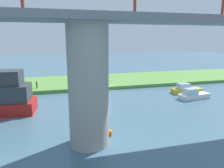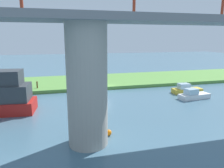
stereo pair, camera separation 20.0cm
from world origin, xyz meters
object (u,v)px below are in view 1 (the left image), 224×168
object	(u,v)px
mooring_post	(37,85)
riverboat_paddlewheel	(186,89)
marker_buoy	(110,133)
bridge_pylon	(88,86)
person_on_bank	(99,80)
motorboat_white	(193,95)

from	to	relation	value
mooring_post	riverboat_paddlewheel	distance (m)	21.70
riverboat_paddlewheel	marker_buoy	size ratio (longest dim) A/B	8.61
riverboat_paddlewheel	marker_buoy	world-z (taller)	riverboat_paddlewheel
bridge_pylon	riverboat_paddlewheel	size ratio (longest dim) A/B	2.05
person_on_bank	motorboat_white	bearing A→B (deg)	136.84
motorboat_white	marker_buoy	distance (m)	15.36
bridge_pylon	motorboat_white	bearing A→B (deg)	-150.16
person_on_bank	motorboat_white	size ratio (longest dim) A/B	0.32
mooring_post	riverboat_paddlewheel	size ratio (longest dim) A/B	0.23
bridge_pylon	person_on_bank	xyz separation A→B (m)	(-4.67, -18.36, -3.21)
bridge_pylon	motorboat_white	xyz separation A→B (m)	(-15.05, -8.63, -3.91)
mooring_post	motorboat_white	distance (m)	21.97
marker_buoy	riverboat_paddlewheel	bearing A→B (deg)	-142.97
mooring_post	person_on_bank	bearing A→B (deg)	-177.96
bridge_pylon	marker_buoy	xyz separation A→B (m)	(-1.77, -0.91, -4.16)
mooring_post	motorboat_white	xyz separation A→B (m)	(-19.86, 9.39, -0.51)
person_on_bank	marker_buoy	bearing A→B (deg)	80.59
bridge_pylon	person_on_bank	size ratio (longest dim) A/B	6.34
mooring_post	motorboat_white	size ratio (longest dim) A/B	0.23
bridge_pylon	marker_buoy	size ratio (longest dim) A/B	17.63
mooring_post	bridge_pylon	bearing A→B (deg)	104.94
person_on_bank	riverboat_paddlewheel	bearing A→B (deg)	148.85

